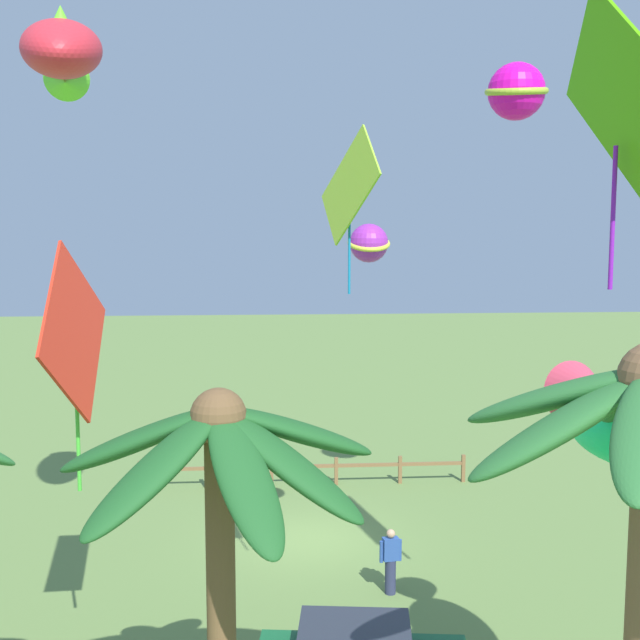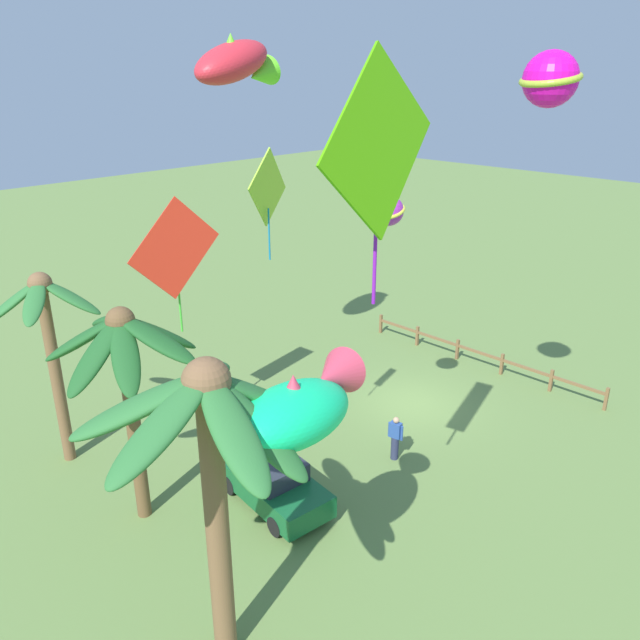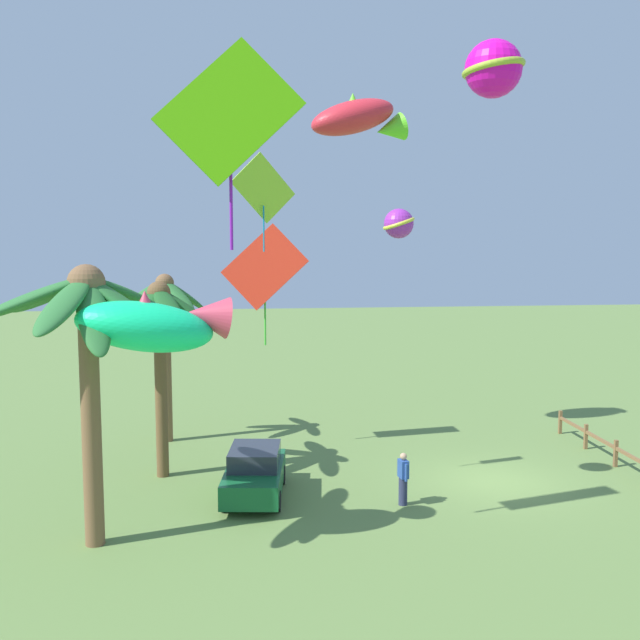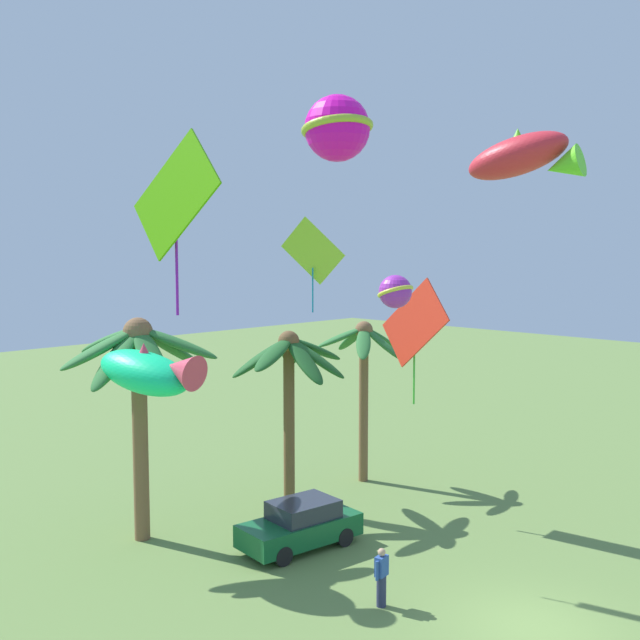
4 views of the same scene
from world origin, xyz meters
name	(u,v)px [view 4 (image 4 of 4)]	position (x,y,z in m)	size (l,w,h in m)	color
ground_plane	(532,628)	(0.00, 0.00, 0.00)	(120.00, 120.00, 0.00)	olive
palm_tree_0	(364,361)	(6.18, 11.02, 4.96)	(3.61, 3.50, 6.57)	brown
palm_tree_1	(138,367)	(-3.60, 12.10, 5.69)	(4.92, 4.94, 7.29)	brown
palm_tree_2	(289,368)	(1.83, 10.80, 5.17)	(4.68, 4.25, 6.54)	brown
parked_car_0	(301,525)	(-0.48, 7.83, 0.75)	(4.08, 2.17, 1.51)	#145B2D
spectator_0	(381,577)	(-1.74, 3.46, 0.81)	(0.54, 0.29, 1.59)	#2D3351
kite_diamond_0	(176,198)	(-4.60, 8.43, 10.85)	(0.78, 3.66, 5.07)	#52B40A
kite_diamond_1	(415,325)	(4.56, 7.25, 6.81)	(0.60, 3.24, 4.49)	red
kite_fish_2	(150,371)	(-4.31, 10.34, 5.83)	(2.33, 4.05, 1.74)	#13F18D
kite_fish_3	(524,157)	(5.46, 3.66, 12.40)	(2.31, 4.10, 2.04)	red
kite_ball_4	(337,128)	(-4.92, 2.12, 11.99)	(1.84, 1.84, 1.38)	#EE0EB2
kite_diamond_5	(313,252)	(-0.29, 7.48, 9.37)	(0.84, 1.97, 2.93)	#A4DF34
kite_ball_6	(395,292)	(-1.16, 3.55, 8.36)	(0.98, 0.96, 0.88)	purple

